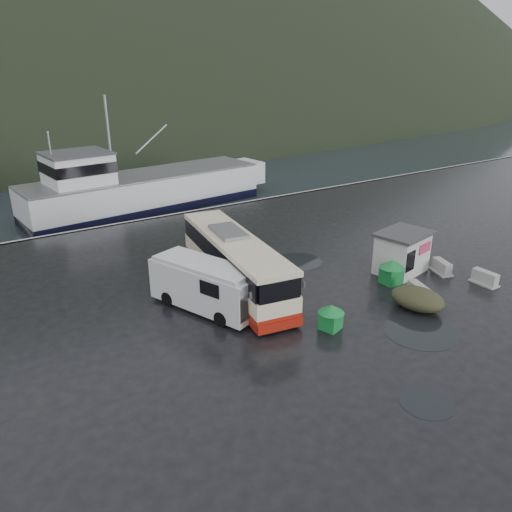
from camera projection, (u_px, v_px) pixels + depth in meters
ground at (312, 307)px, 27.05m from camera, size 160.00×160.00×0.00m
harbor_water at (6, 118)px, 112.89m from camera, size 300.00×180.00×0.02m
quay_edge at (165, 216)px, 42.66m from camera, size 160.00×0.60×1.50m
coach_bus at (235, 287)px, 29.31m from camera, size 4.64×12.02×3.31m
white_van at (206, 308)px, 26.86m from camera, size 4.30×6.79×2.69m
waste_bin_left at (330, 329)px, 24.84m from camera, size 1.19×1.19×1.32m
waste_bin_right at (390, 283)px, 29.87m from camera, size 1.08×1.08×1.48m
dome_tent at (416, 308)px, 26.87m from camera, size 2.74×3.35×1.15m
ticket_kiosk at (400, 272)px, 31.49m from camera, size 3.82×3.19×2.63m
jersey_barrier_a at (441, 273)px, 31.34m from camera, size 1.31×1.79×0.81m
jersey_barrier_b at (417, 298)px, 27.99m from camera, size 1.34×1.86×0.84m
jersey_barrier_c at (484, 284)px, 29.77m from camera, size 0.83×1.63×0.81m
fishing_trawler at (146, 195)px, 49.36m from camera, size 28.11×8.83×11.05m
puddles at (364, 307)px, 26.95m from camera, size 7.34×17.09×0.01m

